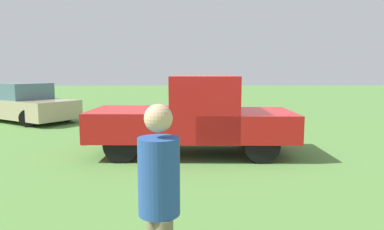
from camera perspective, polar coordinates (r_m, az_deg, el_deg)
ground_plane at (r=8.02m, az=2.37°, el=-6.44°), size 80.00×80.00×0.00m
pickup_truck at (r=7.90m, az=0.85°, el=0.13°), size 4.63×2.08×1.79m
sedan_near at (r=14.73m, az=-25.96°, el=1.65°), size 4.66×3.96×1.45m
person_bystander at (r=2.74m, az=-5.42°, el=-13.39°), size 0.42×0.42×1.65m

